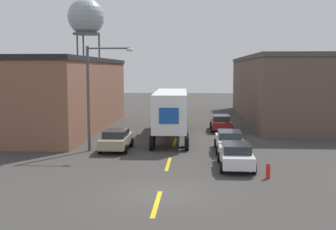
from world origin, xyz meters
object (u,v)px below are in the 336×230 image
parked_car_left_far (116,139)px  parked_car_right_mid (229,141)px  semi_truck (171,109)px  water_tower (86,18)px  fire_hydrant (268,171)px  street_lamp (95,89)px  parked_car_right_far (221,122)px  parked_car_right_near (236,155)px

parked_car_left_far → parked_car_right_mid: (7.76, -0.02, 0.00)m
semi_truck → water_tower: size_ratio=0.78×
parked_car_right_mid → fire_hydrant: bearing=-78.4°
street_lamp → fire_hydrant: 13.01m
parked_car_left_far → street_lamp: bearing=-161.9°
parked_car_left_far → water_tower: water_tower is taller
parked_car_right_far → water_tower: bearing=122.6°
parked_car_right_far → water_tower: (-20.75, 32.41, 13.34)m
water_tower → parked_car_right_mid: bearing=-63.8°
fire_hydrant → parked_car_right_near: bearing=123.1°
parked_car_left_far → water_tower: (-12.99, 42.16, 13.34)m
water_tower → fire_hydrant: (22.19, -49.19, -13.69)m
parked_car_left_far → fire_hydrant: 11.59m
parked_car_left_far → parked_car_right_mid: 7.76m
parked_car_left_far → fire_hydrant: bearing=-37.4°
street_lamp → parked_car_right_near: bearing=-25.7°
semi_truck → street_lamp: 8.22m
parked_car_right_near → parked_car_right_mid: bearing=90.0°
parked_car_right_mid → fire_hydrant: (1.44, -7.01, -0.35)m
parked_car_right_mid → street_lamp: (-9.09, -0.42, 3.50)m
parked_car_right_mid → water_tower: water_tower is taller
parked_car_right_near → parked_car_left_far: same height
parked_car_right_near → water_tower: water_tower is taller
semi_truck → parked_car_left_far: bearing=-122.2°
parked_car_right_far → water_tower: 40.73m
parked_car_right_far → street_lamp: (-9.09, -10.19, 3.50)m
parked_car_right_far → parked_car_right_mid: size_ratio=1.00×
street_lamp → fire_hydrant: street_lamp is taller
parked_car_left_far → street_lamp: 3.77m
parked_car_right_mid → water_tower: 48.86m
parked_car_right_near → parked_car_right_mid: size_ratio=1.00×
parked_car_right_near → semi_truck: bearing=111.7°
parked_car_right_near → parked_car_right_far: 14.57m
water_tower → semi_truck: bearing=-65.6°
parked_car_right_far → fire_hydrant: 16.85m
semi_truck → parked_car_right_far: size_ratio=3.19×
parked_car_right_far → parked_car_left_far: size_ratio=1.00×
semi_truck → street_lamp: bearing=-128.9°
parked_car_right_far → fire_hydrant: parked_car_right_far is taller
parked_car_right_far → fire_hydrant: size_ratio=5.19×
semi_truck → fire_hydrant: bearing=-68.1°
parked_car_right_near → fire_hydrant: (1.44, -2.21, -0.35)m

